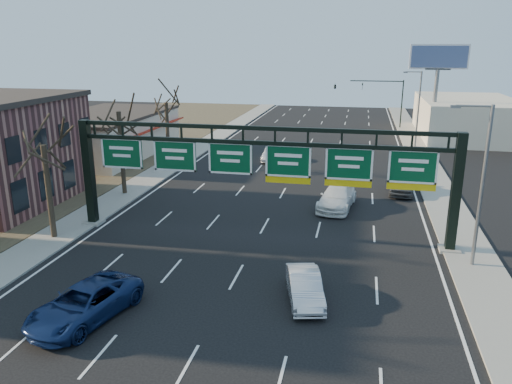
% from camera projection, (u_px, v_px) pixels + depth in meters
% --- Properties ---
extents(ground, '(160.00, 160.00, 0.00)m').
position_uv_depth(ground, '(227.00, 294.00, 24.81)').
color(ground, black).
rests_on(ground, ground).
extents(sidewalk_left, '(3.00, 120.00, 0.12)m').
position_uv_depth(sidewalk_left, '(149.00, 178.00, 46.09)').
color(sidewalk_left, gray).
rests_on(sidewalk_left, ground).
extents(sidewalk_right, '(3.00, 120.00, 0.12)m').
position_uv_depth(sidewalk_right, '(440.00, 195.00, 41.04)').
color(sidewalk_right, gray).
rests_on(sidewalk_right, ground).
extents(dirt_strip_left, '(21.00, 120.00, 0.06)m').
position_uv_depth(dirt_strip_left, '(32.00, 172.00, 48.50)').
color(dirt_strip_left, '#473D2B').
rests_on(dirt_strip_left, ground).
extents(lane_markings, '(21.60, 120.00, 0.01)m').
position_uv_depth(lane_markings, '(286.00, 187.00, 43.58)').
color(lane_markings, white).
rests_on(lane_markings, ground).
extents(sign_gantry, '(24.60, 1.20, 7.20)m').
position_uv_depth(sign_gantry, '(261.00, 167.00, 30.97)').
color(sign_gantry, black).
rests_on(sign_gantry, ground).
extents(cream_strip, '(10.90, 18.40, 4.70)m').
position_uv_depth(cream_strip, '(108.00, 134.00, 55.59)').
color(cream_strip, beige).
rests_on(cream_strip, ground).
extents(building_right_distant, '(12.00, 20.00, 5.00)m').
position_uv_depth(building_right_distant, '(467.00, 118.00, 67.07)').
color(building_right_distant, beige).
rests_on(building_right_distant, ground).
extents(tree_gantry, '(3.60, 3.60, 8.48)m').
position_uv_depth(tree_gantry, '(41.00, 128.00, 30.01)').
color(tree_gantry, '#30231B').
rests_on(tree_gantry, sidewalk_left).
extents(tree_mid, '(3.60, 3.60, 9.24)m').
position_uv_depth(tree_mid, '(117.00, 99.00, 39.18)').
color(tree_mid, '#30231B').
rests_on(tree_mid, sidewalk_left).
extents(tree_far, '(3.60, 3.60, 8.86)m').
position_uv_depth(tree_far, '(166.00, 92.00, 48.67)').
color(tree_far, '#30231B').
rests_on(tree_far, sidewalk_left).
extents(streetlight_near, '(2.15, 0.22, 9.00)m').
position_uv_depth(streetlight_near, '(481.00, 179.00, 26.54)').
color(streetlight_near, slate).
rests_on(streetlight_near, sidewalk_right).
extents(streetlight_far, '(2.15, 0.22, 9.00)m').
position_uv_depth(streetlight_far, '(418.00, 105.00, 58.44)').
color(streetlight_far, slate).
rests_on(streetlight_far, sidewalk_right).
extents(billboard_right, '(7.00, 0.50, 12.00)m').
position_uv_depth(billboard_right, '(438.00, 69.00, 61.49)').
color(billboard_right, slate).
rests_on(billboard_right, ground).
extents(traffic_signal_mast, '(10.16, 0.54, 7.00)m').
position_uv_depth(traffic_signal_mast, '(360.00, 90.00, 73.74)').
color(traffic_signal_mast, black).
rests_on(traffic_signal_mast, ground).
extents(car_blue_suv, '(3.93, 6.17, 1.59)m').
position_uv_depth(car_blue_suv, '(85.00, 303.00, 22.36)').
color(car_blue_suv, navy).
rests_on(car_blue_suv, ground).
extents(car_silver_sedan, '(2.47, 4.54, 1.42)m').
position_uv_depth(car_silver_sedan, '(305.00, 287.00, 24.04)').
color(car_silver_sedan, silver).
rests_on(car_silver_sedan, ground).
extents(car_white_wagon, '(3.10, 6.03, 1.67)m').
position_uv_depth(car_white_wagon, '(337.00, 197.00, 37.76)').
color(car_white_wagon, white).
rests_on(car_white_wagon, ground).
extents(car_grey_far, '(2.45, 4.98, 1.63)m').
position_uv_depth(car_grey_far, '(402.00, 183.00, 41.54)').
color(car_grey_far, '#424547').
rests_on(car_grey_far, ground).
extents(car_silver_distant, '(1.73, 4.46, 1.45)m').
position_uv_depth(car_silver_distant, '(273.00, 154.00, 53.16)').
color(car_silver_distant, '#B7B7BC').
rests_on(car_silver_distant, ground).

